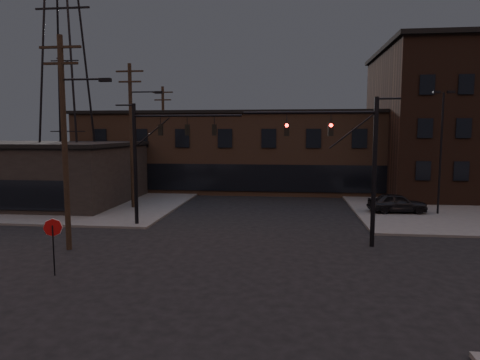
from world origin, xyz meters
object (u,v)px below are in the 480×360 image
Objects in this scene: traffic_signal_far at (154,150)px; parked_car_lot_b at (432,191)px; traffic_signal_near at (353,155)px; stop_sign at (53,233)px; parked_car_lot_a at (397,203)px; car_crossing at (264,185)px.

traffic_signal_far is 25.97m from parked_car_lot_b.
traffic_signal_far is at bearing 149.35° from parked_car_lot_b.
traffic_signal_near is 1.79× the size of parked_car_lot_b.
stop_sign is 0.58× the size of parked_car_lot_a.
parked_car_lot_a is (18.08, 16.08, -0.97)m from stop_sign.
parked_car_lot_a is at bearing 19.94° from traffic_signal_far.
car_crossing is at bearing 70.06° from traffic_signal_far.
stop_sign is at bearing 127.46° from parked_car_lot_a.
traffic_signal_far is 18.35m from parked_car_lot_a.
stop_sign is 0.56× the size of parked_car_lot_b.
stop_sign is (-13.36, -6.49, -3.09)m from traffic_signal_near.
parked_car_lot_a is 15.16m from car_crossing.
car_crossing is (-10.69, 10.74, -0.12)m from parked_car_lot_a.
car_crossing is at bearing 105.60° from parked_car_lot_b.
traffic_signal_far is at bearing 163.83° from traffic_signal_near.
traffic_signal_near is 3.23× the size of stop_sign.
parked_car_lot_a is 9.01m from parked_car_lot_b.
parked_car_lot_a is (16.80, 6.10, -4.14)m from traffic_signal_far.
parked_car_lot_a is at bearing 41.65° from stop_sign.
traffic_signal_far is at bearing 82.68° from stop_sign.
stop_sign reaches higher than parked_car_lot_a.
traffic_signal_near and traffic_signal_far have the same top height.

